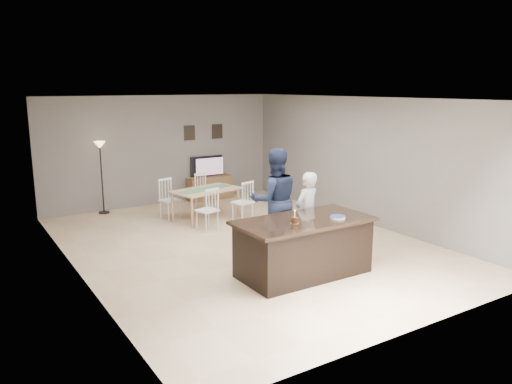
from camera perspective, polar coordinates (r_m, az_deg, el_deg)
floor at (r=9.45m, az=-1.32°, el=-5.99°), size 8.00×8.00×0.00m
room_shell at (r=9.07m, az=-1.37°, el=4.14°), size 8.00×8.00×8.00m
kitchen_island at (r=7.89m, az=5.43°, el=-6.25°), size 2.15×1.10×0.90m
tv_console at (r=13.13m, az=-5.28°, el=0.47°), size 1.20×0.40×0.60m
television at (r=13.09m, az=-5.46°, el=2.93°), size 0.91×0.12×0.53m
tv_screen_glow at (r=13.02m, az=-5.31°, el=2.92°), size 0.78×0.00×0.78m
picture_frames at (r=13.08m, az=-6.01°, el=6.83°), size 1.10×0.02×0.38m
doorway at (r=5.89m, az=-15.02°, el=-4.80°), size 0.00×2.10×2.65m
woman at (r=8.82m, az=5.82°, el=-2.41°), size 0.61×0.48×1.46m
man at (r=8.90m, az=2.17°, el=-0.94°), size 1.08×0.95×1.85m
birthday_cake at (r=7.51m, az=4.44°, el=-3.23°), size 0.14×0.14×0.21m
plate_stack at (r=7.88m, az=9.32°, el=-2.86°), size 0.24×0.24×0.04m
dining_table at (r=11.07m, az=-5.75°, el=-0.28°), size 1.74×1.93×0.90m
floor_lamp at (r=12.00m, az=-17.35°, el=3.75°), size 0.25×0.25×1.68m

